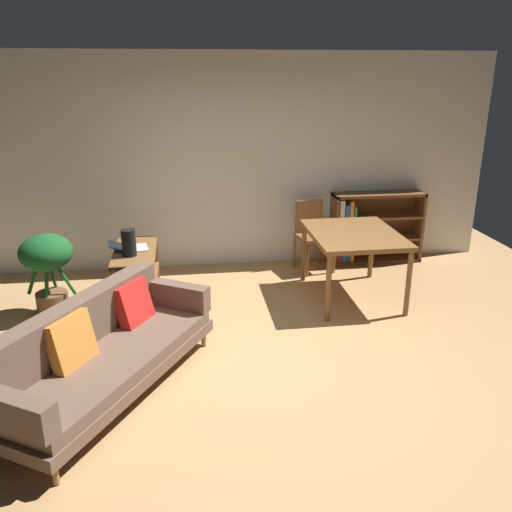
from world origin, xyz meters
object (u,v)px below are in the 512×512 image
(fabric_couch, at_px, (99,349))
(potted_floor_plant, at_px, (47,262))
(bookshelf, at_px, (370,227))
(media_console, at_px, (137,276))
(dining_chair_near, at_px, (312,231))
(desk_speaker, at_px, (129,243))
(dining_table, at_px, (354,239))
(open_laptop, at_px, (130,247))

(fabric_couch, distance_m, potted_floor_plant, 1.72)
(potted_floor_plant, relative_size, bookshelf, 0.72)
(media_console, height_order, dining_chair_near, dining_chair_near)
(dining_chair_near, bearing_deg, desk_speaker, -157.28)
(desk_speaker, height_order, dining_chair_near, dining_chair_near)
(dining_chair_near, bearing_deg, potted_floor_plant, -162.55)
(bookshelf, bearing_deg, fabric_couch, -139.57)
(potted_floor_plant, xyz_separation_m, dining_chair_near, (3.06, 0.96, -0.07))
(dining_table, distance_m, bookshelf, 1.35)
(open_laptop, height_order, dining_table, dining_table)
(dining_chair_near, distance_m, bookshelf, 0.86)
(open_laptop, bearing_deg, fabric_couch, -93.71)
(potted_floor_plant, relative_size, dining_table, 0.72)
(desk_speaker, height_order, potted_floor_plant, desk_speaker)
(fabric_couch, relative_size, potted_floor_plant, 2.49)
(dining_chair_near, height_order, bookshelf, bookshelf)
(fabric_couch, height_order, media_console, fabric_couch)
(dining_table, bearing_deg, potted_floor_plant, 179.79)
(dining_table, relative_size, bookshelf, 1.01)
(open_laptop, bearing_deg, bookshelf, 16.62)
(fabric_couch, xyz_separation_m, dining_chair_near, (2.35, 2.51, 0.14))
(desk_speaker, distance_m, dining_table, 2.45)
(open_laptop, distance_m, desk_speaker, 0.25)
(media_console, relative_size, dining_table, 0.85)
(bookshelf, bearing_deg, potted_floor_plant, -163.39)
(potted_floor_plant, height_order, dining_table, potted_floor_plant)
(media_console, height_order, open_laptop, open_laptop)
(fabric_couch, bearing_deg, bookshelf, 40.43)
(dining_table, bearing_deg, dining_chair_near, 103.04)
(dining_table, height_order, bookshelf, bookshelf)
(fabric_couch, height_order, dining_chair_near, dining_chair_near)
(desk_speaker, height_order, bookshelf, bookshelf)
(open_laptop, distance_m, dining_table, 2.47)
(fabric_couch, xyz_separation_m, potted_floor_plant, (-0.72, 1.55, 0.22))
(media_console, distance_m, dining_chair_near, 2.32)
(potted_floor_plant, bearing_deg, fabric_couch, -65.25)
(open_laptop, xyz_separation_m, dining_chair_near, (2.23, 0.71, -0.12))
(potted_floor_plant, height_order, dining_chair_near, dining_chair_near)
(dining_table, bearing_deg, desk_speaker, 178.96)
(open_laptop, bearing_deg, desk_speaker, -87.50)
(desk_speaker, bearing_deg, dining_table, -1.04)
(media_console, xyz_separation_m, open_laptop, (-0.05, 0.04, 0.33))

